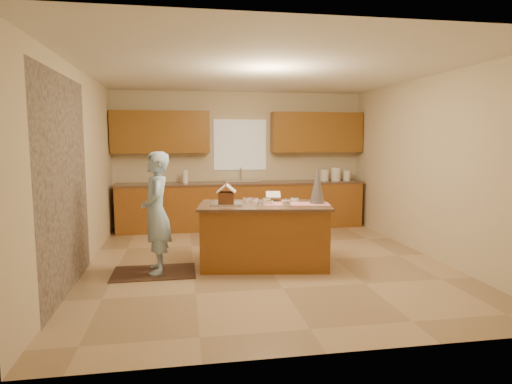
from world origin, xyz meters
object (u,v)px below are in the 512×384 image
island_base (264,236)px  gingerbread_house (226,196)px  boy (156,213)px  tinsel_tree (317,185)px

island_base → gingerbread_house: 0.78m
boy → tinsel_tree: bearing=87.0°
island_base → boy: boy is taller
tinsel_tree → boy: size_ratio=0.33×
island_base → tinsel_tree: 1.03m
island_base → tinsel_tree: size_ratio=3.27×
tinsel_tree → gingerbread_house: 1.27m
tinsel_tree → island_base: bearing=174.9°
boy → gingerbread_house: 0.96m
tinsel_tree → gingerbread_house: bearing=175.5°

